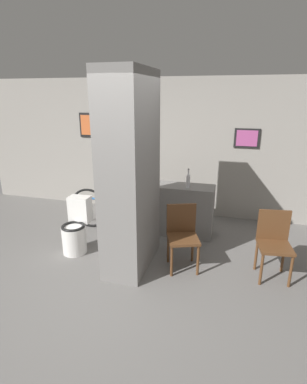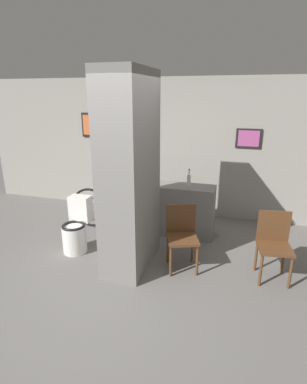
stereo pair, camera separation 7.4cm
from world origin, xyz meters
The scene contains 9 objects.
ground_plane centered at (0.00, 0.00, 0.00)m, with size 14.00×14.00×0.00m, color slate.
wall_back centered at (0.00, 2.63, 1.30)m, with size 8.00×0.09×2.60m.
pillar_center centered at (0.03, 0.54, 1.30)m, with size 0.54×1.09×2.60m.
counter_shelf centered at (0.35, 1.67, 0.43)m, with size 1.41×0.44×0.86m.
toilet centered at (-0.91, 0.65, 0.35)m, with size 0.36×0.52×0.81m.
chair_near_pillar centered at (0.72, 0.65, 0.49)m, with size 0.52×0.52×0.88m.
chair_by_doorway centered at (1.90, 0.74, 0.49)m, with size 0.45×0.45×0.88m.
bicycle centered at (-0.56, 1.48, 0.38)m, with size 1.82×0.42×0.78m.
bottle_tall centered at (0.63, 1.59, 0.98)m, with size 0.06×0.06×0.32m.
Camera 1 is at (1.33, -3.01, 2.30)m, focal length 28.00 mm.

